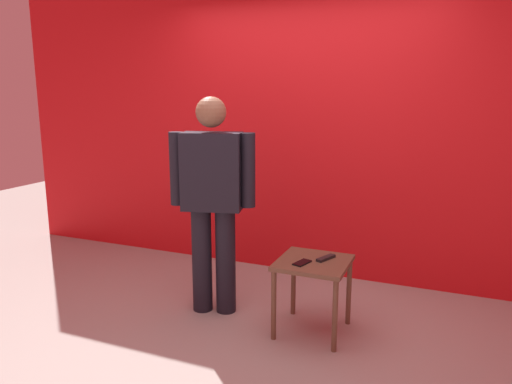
# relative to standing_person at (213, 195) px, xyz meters

# --- Properties ---
(ground_plane) EXTENTS (12.00, 12.00, 0.00)m
(ground_plane) POSITION_rel_standing_person_xyz_m (0.38, -0.36, -0.93)
(ground_plane) COLOR #9E9991
(back_wall_red) EXTENTS (6.37, 0.12, 3.15)m
(back_wall_red) POSITION_rel_standing_person_xyz_m (0.38, 1.14, 0.65)
(back_wall_red) COLOR red
(back_wall_red) RESTS_ON ground_plane
(standing_person) EXTENTS (0.66, 0.33, 1.66)m
(standing_person) POSITION_rel_standing_person_xyz_m (0.00, 0.00, 0.00)
(standing_person) COLOR black
(standing_person) RESTS_ON ground_plane
(side_table) EXTENTS (0.49, 0.49, 0.53)m
(side_table) POSITION_rel_standing_person_xyz_m (0.81, -0.04, -0.48)
(side_table) COLOR brown
(side_table) RESTS_ON ground_plane
(cell_phone) EXTENTS (0.11, 0.16, 0.01)m
(cell_phone) POSITION_rel_standing_person_xyz_m (0.75, -0.12, -0.39)
(cell_phone) COLOR black
(cell_phone) RESTS_ON side_table
(tv_remote) EXTENTS (0.11, 0.17, 0.02)m
(tv_remote) POSITION_rel_standing_person_xyz_m (0.88, 0.02, -0.39)
(tv_remote) COLOR black
(tv_remote) RESTS_ON side_table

